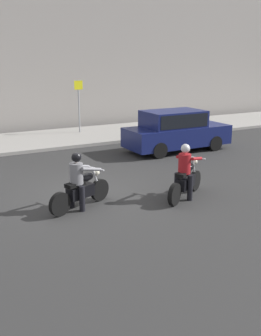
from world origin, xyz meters
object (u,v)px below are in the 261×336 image
motorcycle_with_rider_gray (80,185)px  parked_sedan_navy (176,130)px  street_sign_post (79,101)px  motorcycle_with_rider_crimson (186,176)px

motorcycle_with_rider_gray → parked_sedan_navy: 7.32m
parked_sedan_navy → street_sign_post: 5.86m
motorcycle_with_rider_gray → parked_sedan_navy: bearing=35.5°
motorcycle_with_rider_crimson → street_sign_post: street_sign_post is taller
motorcycle_with_rider_gray → street_sign_post: size_ratio=0.73×
motorcycle_with_rider_gray → motorcycle_with_rider_crimson: 2.94m
motorcycle_with_rider_crimson → parked_sedan_navy: (3.09, 4.92, 0.24)m
motorcycle_with_rider_crimson → motorcycle_with_rider_gray: bearing=167.0°
parked_sedan_navy → street_sign_post: bearing=113.2°
street_sign_post → motorcycle_with_rider_gray: bearing=-111.0°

